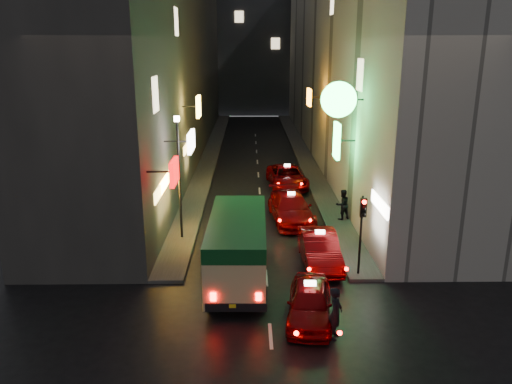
{
  "coord_description": "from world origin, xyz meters",
  "views": [
    {
      "loc": [
        -0.72,
        -11.1,
        9.6
      ],
      "look_at": [
        -0.38,
        13.0,
        2.55
      ],
      "focal_mm": 35.0,
      "sensor_mm": 36.0,
      "label": 1
    }
  ],
  "objects_px": {
    "taxi_near": "(310,300)",
    "traffic_light": "(362,219)",
    "minibus": "(238,242)",
    "pedestrian_crossing": "(336,310)",
    "lamp_post": "(179,170)"
  },
  "relations": [
    {
      "from": "taxi_near",
      "to": "traffic_light",
      "type": "relative_size",
      "value": 1.47
    },
    {
      "from": "traffic_light",
      "to": "taxi_near",
      "type": "bearing_deg",
      "value": -127.06
    },
    {
      "from": "pedestrian_crossing",
      "to": "lamp_post",
      "type": "height_order",
      "value": "lamp_post"
    },
    {
      "from": "taxi_near",
      "to": "lamp_post",
      "type": "bearing_deg",
      "value": 125.66
    },
    {
      "from": "taxi_near",
      "to": "lamp_post",
      "type": "relative_size",
      "value": 0.83
    },
    {
      "from": "taxi_near",
      "to": "traffic_light",
      "type": "xyz_separation_m",
      "value": [
        2.54,
        3.36,
        1.9
      ]
    },
    {
      "from": "minibus",
      "to": "taxi_near",
      "type": "height_order",
      "value": "minibus"
    },
    {
      "from": "minibus",
      "to": "taxi_near",
      "type": "bearing_deg",
      "value": -49.4
    },
    {
      "from": "pedestrian_crossing",
      "to": "lamp_post",
      "type": "relative_size",
      "value": 0.34
    },
    {
      "from": "traffic_light",
      "to": "pedestrian_crossing",
      "type": "bearing_deg",
      "value": -111.57
    },
    {
      "from": "minibus",
      "to": "traffic_light",
      "type": "distance_m",
      "value": 5.29
    },
    {
      "from": "minibus",
      "to": "traffic_light",
      "type": "height_order",
      "value": "traffic_light"
    },
    {
      "from": "traffic_light",
      "to": "lamp_post",
      "type": "relative_size",
      "value": 0.56
    },
    {
      "from": "taxi_near",
      "to": "lamp_post",
      "type": "distance_m",
      "value": 10.15
    },
    {
      "from": "taxi_near",
      "to": "traffic_light",
      "type": "bearing_deg",
      "value": 52.94
    }
  ]
}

